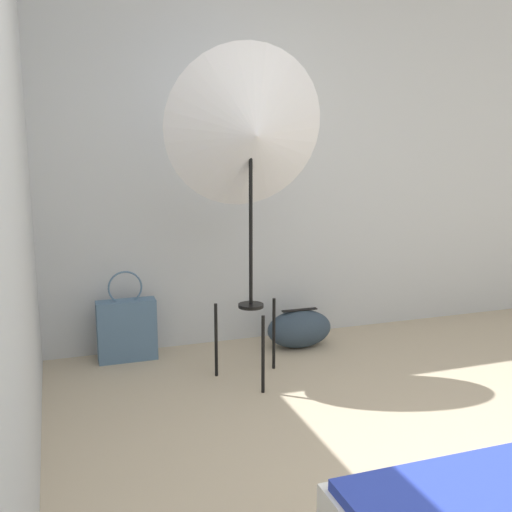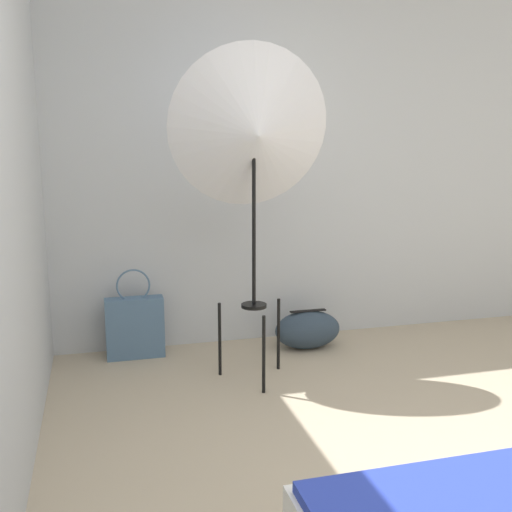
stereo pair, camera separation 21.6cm
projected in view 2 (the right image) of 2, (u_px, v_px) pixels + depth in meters
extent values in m
cube|color=#B7BCC1|center=(275.00, 159.00, 4.21)|extent=(8.00, 0.05, 2.60)
cylinder|color=black|center=(264.00, 355.00, 3.40)|extent=(0.02, 0.02, 0.46)
cylinder|color=black|center=(220.00, 339.00, 3.66)|extent=(0.02, 0.02, 0.46)
cylinder|color=black|center=(278.00, 334.00, 3.76)|extent=(0.02, 0.02, 0.46)
cylinder|color=black|center=(254.00, 306.00, 3.57)|extent=(0.15, 0.15, 0.02)
cylinder|color=black|center=(254.00, 221.00, 3.47)|extent=(0.02, 0.02, 1.02)
cone|color=silver|center=(254.00, 131.00, 3.37)|extent=(0.96, 0.45, 0.98)
cube|color=slate|center=(135.00, 328.00, 3.98)|extent=(0.38, 0.12, 0.41)
torus|color=slate|center=(133.00, 286.00, 3.92)|extent=(0.22, 0.01, 0.22)
ellipsoid|color=#2D3D4C|center=(308.00, 330.00, 4.16)|extent=(0.47, 0.26, 0.26)
cube|color=black|center=(308.00, 311.00, 4.14)|extent=(0.26, 0.04, 0.01)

